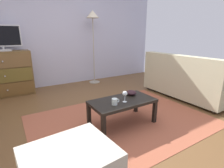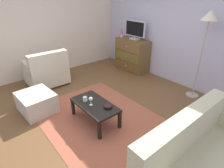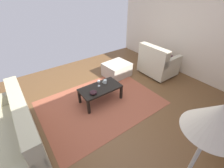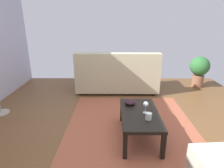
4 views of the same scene
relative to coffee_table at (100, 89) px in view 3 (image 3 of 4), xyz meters
name	(u,v)px [view 3 (image 3 of 4)]	position (x,y,z in m)	size (l,w,h in m)	color
ground_plane	(113,105)	(-0.15, 0.28, -0.35)	(5.72, 5.17, 0.05)	brown
wall_plain_left	(194,26)	(-2.77, 0.28, 1.02)	(0.12, 5.17, 2.69)	beige
area_rug	(101,103)	(0.05, 0.08, -0.32)	(2.60, 1.90, 0.01)	#9F5239
coffee_table	(100,89)	(0.00, 0.00, 0.00)	(0.92, 0.49, 0.37)	black
wine_glass	(99,82)	(-0.01, -0.07, 0.16)	(0.07, 0.07, 0.16)	silver
mug	(105,82)	(-0.18, -0.08, 0.09)	(0.11, 0.08, 0.08)	silver
bowl_decorative	(93,92)	(0.24, 0.11, 0.08)	(0.16, 0.16, 0.07)	black
couch_large	(11,136)	(1.79, 0.27, 0.02)	(0.85, 1.75, 0.88)	#332319
armchair	(157,63)	(-2.01, -0.07, 0.04)	(0.80, 0.92, 0.91)	#332319
ottoman	(117,69)	(-1.01, -0.70, -0.13)	(0.70, 0.60, 0.39)	beige
standing_lamp	(205,139)	(0.66, 2.27, 1.26)	(0.32, 0.32, 1.84)	#A59E8C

